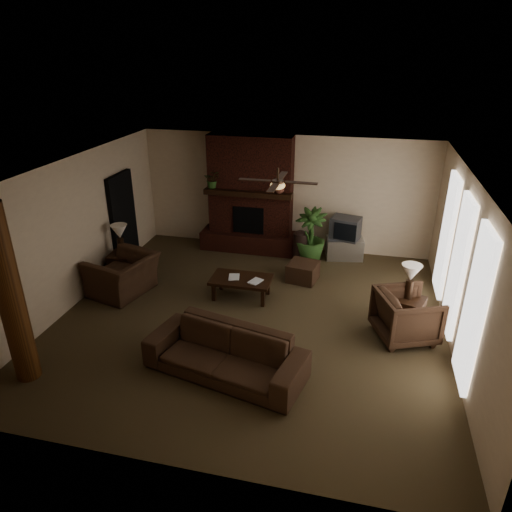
% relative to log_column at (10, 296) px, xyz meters
% --- Properties ---
extents(room_shell, '(7.00, 7.00, 7.00)m').
position_rel_log_column_xyz_m(room_shell, '(2.95, 2.40, 0.00)').
color(room_shell, '#4E3E27').
rests_on(room_shell, ground).
extents(fireplace, '(2.40, 0.70, 2.80)m').
position_rel_log_column_xyz_m(fireplace, '(2.15, 5.62, -0.24)').
color(fireplace, '#431A12').
rests_on(fireplace, ground).
extents(windows, '(0.08, 3.65, 2.35)m').
position_rel_log_column_xyz_m(windows, '(6.40, 2.60, -0.05)').
color(windows, white).
rests_on(windows, ground).
extents(log_column, '(0.36, 0.36, 2.80)m').
position_rel_log_column_xyz_m(log_column, '(0.00, 0.00, 0.00)').
color(log_column, '#5C3417').
rests_on(log_column, ground).
extents(doorway, '(0.10, 1.00, 2.10)m').
position_rel_log_column_xyz_m(doorway, '(-0.49, 4.20, -0.35)').
color(doorway, black).
rests_on(doorway, ground).
extents(ceiling_fan, '(1.35, 1.35, 0.37)m').
position_rel_log_column_xyz_m(ceiling_fan, '(3.35, 2.70, 1.13)').
color(ceiling_fan, '#302015').
rests_on(ceiling_fan, ceiling).
extents(sofa, '(2.57, 1.26, 0.96)m').
position_rel_log_column_xyz_m(sofa, '(2.95, 0.76, -0.92)').
color(sofa, '#3F291B').
rests_on(sofa, ground).
extents(armchair_left, '(1.08, 1.39, 1.08)m').
position_rel_log_column_xyz_m(armchair_left, '(0.17, 2.77, -0.86)').
color(armchair_left, '#3F291B').
rests_on(armchair_left, ground).
extents(armchair_right, '(1.17, 1.20, 0.97)m').
position_rel_log_column_xyz_m(armchair_right, '(5.70, 2.40, -0.92)').
color(armchair_right, '#3F291B').
rests_on(armchair_right, ground).
extents(coffee_table, '(1.20, 0.70, 0.43)m').
position_rel_log_column_xyz_m(coffee_table, '(2.57, 3.13, -1.03)').
color(coffee_table, black).
rests_on(coffee_table, ground).
extents(ottoman, '(0.70, 0.70, 0.40)m').
position_rel_log_column_xyz_m(ottoman, '(3.67, 4.17, -1.20)').
color(ottoman, '#3F291B').
rests_on(ottoman, ground).
extents(tv_stand, '(0.93, 0.65, 0.50)m').
position_rel_log_column_xyz_m(tv_stand, '(4.47, 5.55, -1.15)').
color(tv_stand, silver).
rests_on(tv_stand, ground).
extents(tv, '(0.75, 0.66, 0.52)m').
position_rel_log_column_xyz_m(tv, '(4.46, 5.54, -0.64)').
color(tv, '#3A3A3D').
rests_on(tv, tv_stand).
extents(floor_vase, '(0.34, 0.34, 0.77)m').
position_rel_log_column_xyz_m(floor_vase, '(3.47, 5.14, -0.97)').
color(floor_vase, black).
rests_on(floor_vase, ground).
extents(floor_plant, '(1.00, 1.42, 0.72)m').
position_rel_log_column_xyz_m(floor_plant, '(3.68, 5.18, -1.04)').
color(floor_plant, '#305522').
rests_on(floor_plant, ground).
extents(side_table_left, '(0.53, 0.53, 0.55)m').
position_rel_log_column_xyz_m(side_table_left, '(-0.20, 3.42, -1.12)').
color(side_table_left, black).
rests_on(side_table_left, ground).
extents(lamp_left, '(0.43, 0.43, 0.65)m').
position_rel_log_column_xyz_m(lamp_left, '(-0.20, 3.47, -0.40)').
color(lamp_left, '#302015').
rests_on(lamp_left, side_table_left).
extents(side_table_right, '(0.63, 0.63, 0.55)m').
position_rel_log_column_xyz_m(side_table_right, '(5.77, 2.81, -1.12)').
color(side_table_right, black).
rests_on(side_table_right, ground).
extents(lamp_right, '(0.42, 0.42, 0.65)m').
position_rel_log_column_xyz_m(lamp_right, '(5.72, 2.84, -0.40)').
color(lamp_right, '#302015').
rests_on(lamp_right, side_table_right).
extents(mantel_plant, '(0.47, 0.50, 0.33)m').
position_rel_log_column_xyz_m(mantel_plant, '(1.28, 5.42, 0.32)').
color(mantel_plant, '#305522').
rests_on(mantel_plant, fireplace).
extents(mantel_vase, '(0.26, 0.27, 0.22)m').
position_rel_log_column_xyz_m(mantel_vase, '(2.90, 5.36, 0.27)').
color(mantel_vase, brown).
rests_on(mantel_vase, fireplace).
extents(book_a, '(0.22, 0.07, 0.29)m').
position_rel_log_column_xyz_m(book_a, '(2.32, 3.09, -0.83)').
color(book_a, '#999999').
rests_on(book_a, coffee_table).
extents(book_b, '(0.21, 0.10, 0.29)m').
position_rel_log_column_xyz_m(book_b, '(2.79, 3.08, -0.82)').
color(book_b, '#999999').
rests_on(book_b, coffee_table).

